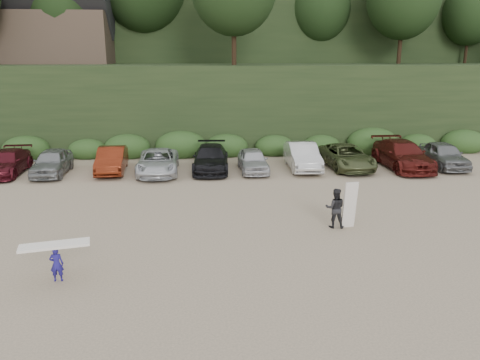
{
  "coord_description": "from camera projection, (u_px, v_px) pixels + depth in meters",
  "views": [
    {
      "loc": [
        -0.66,
        -17.07,
        6.68
      ],
      "look_at": [
        0.95,
        3.0,
        1.3
      ],
      "focal_mm": 35.0,
      "sensor_mm": 36.0,
      "label": 1
    }
  ],
  "objects": [
    {
      "name": "child_surfer",
      "position": [
        56.0,
        256.0,
        14.1
      ],
      "size": [
        2.1,
        0.99,
        1.21
      ],
      "color": "navy",
      "rests_on": "ground"
    },
    {
      "name": "ground",
      "position": [
        222.0,
        232.0,
        18.21
      ],
      "size": [
        120.0,
        120.0,
        0.0
      ],
      "primitive_type": "plane",
      "color": "tan",
      "rests_on": "ground"
    },
    {
      "name": "parked_cars",
      "position": [
        171.0,
        160.0,
        27.47
      ],
      "size": [
        36.91,
        5.81,
        1.64
      ],
      "color": "#B9BABF",
      "rests_on": "ground"
    },
    {
      "name": "adult_surfer",
      "position": [
        337.0,
        208.0,
        18.56
      ],
      "size": [
        1.28,
        0.75,
        1.91
      ],
      "color": "black",
      "rests_on": "ground"
    },
    {
      "name": "hillside_backdrop",
      "position": [
        204.0,
        11.0,
        49.89
      ],
      "size": [
        90.0,
        41.5,
        28.0
      ],
      "color": "black",
      "rests_on": "ground"
    }
  ]
}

